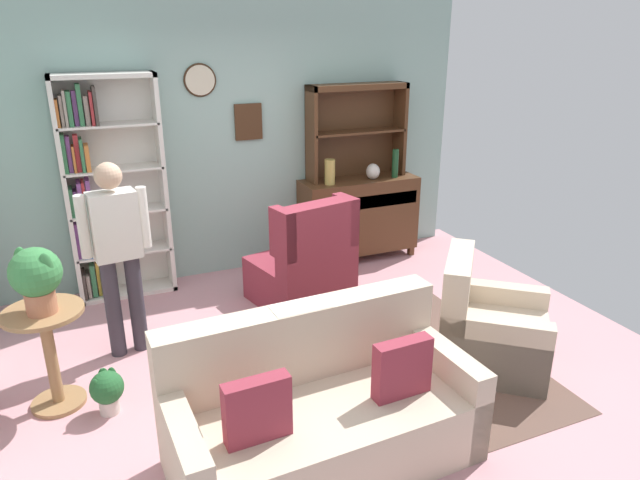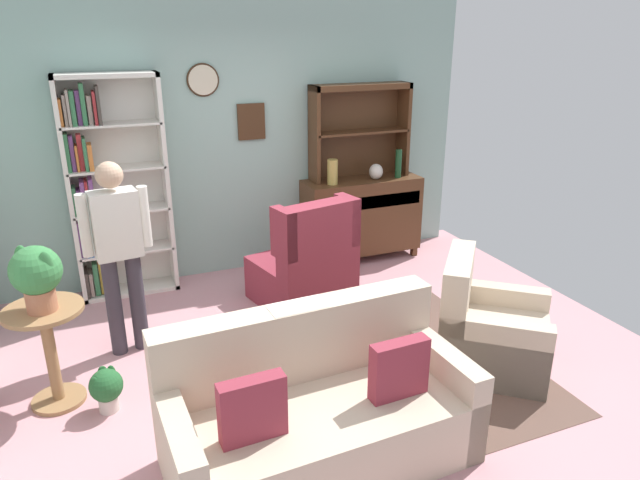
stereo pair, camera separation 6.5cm
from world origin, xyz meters
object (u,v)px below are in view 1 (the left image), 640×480
(sideboard_hutch, at_px, (356,118))
(vase_round, at_px, (373,171))
(person_reading, at_px, (117,247))
(book_stack, at_px, (274,322))
(armchair_floral, at_px, (488,331))
(wingback_chair, at_px, (305,267))
(bookshelf, at_px, (106,191))
(sideboard, at_px, (358,215))
(coffee_table, at_px, (288,328))
(bottle_wine, at_px, (395,163))
(potted_plant_large, at_px, (36,276))
(couch_floral, at_px, (320,413))
(vase_tall, at_px, (330,172))
(plant_stand, at_px, (49,348))
(potted_plant_small, at_px, (107,389))

(sideboard_hutch, relative_size, vase_round, 6.47)
(person_reading, xyz_separation_m, book_stack, (0.97, -0.79, -0.46))
(armchair_floral, xyz_separation_m, wingback_chair, (-0.91, 1.50, 0.09))
(bookshelf, relative_size, vase_round, 12.35)
(sideboard, distance_m, coffee_table, 2.38)
(bottle_wine, relative_size, potted_plant_large, 0.69)
(couch_floral, bearing_deg, coffee_table, 80.68)
(bookshelf, xyz_separation_m, sideboard_hutch, (2.59, 0.03, 0.51))
(sideboard_hutch, bearing_deg, bookshelf, -179.44)
(bookshelf, height_order, vase_tall, bookshelf)
(couch_floral, height_order, wingback_chair, wingback_chair)
(bookshelf, height_order, book_stack, bookshelf)
(sideboard, distance_m, sideboard_hutch, 1.06)
(couch_floral, bearing_deg, sideboard_hutch, 60.06)
(potted_plant_large, relative_size, person_reading, 0.29)
(bookshelf, height_order, coffee_table, bookshelf)
(wingback_chair, relative_size, coffee_table, 1.31)
(vase_tall, xyz_separation_m, book_stack, (-1.25, -1.79, -0.61))
(armchair_floral, height_order, plant_stand, armchair_floral)
(armchair_floral, bearing_deg, vase_tall, 97.46)
(potted_plant_large, bearing_deg, person_reading, 46.59)
(person_reading, relative_size, coffee_table, 1.95)
(bookshelf, bearing_deg, book_stack, -64.11)
(wingback_chair, bearing_deg, vase_round, 35.59)
(vase_round, relative_size, person_reading, 0.11)
(bookshelf, bearing_deg, vase_tall, -4.26)
(person_reading, bearing_deg, wingback_chair, 7.15)
(vase_tall, xyz_separation_m, bottle_wine, (0.78, -0.01, 0.02))
(armchair_floral, height_order, potted_plant_large, potted_plant_large)
(plant_stand, bearing_deg, coffee_table, -7.78)
(sideboard, xyz_separation_m, vase_round, (0.13, -0.07, 0.50))
(couch_floral, bearing_deg, vase_tall, 64.69)
(vase_tall, bearing_deg, potted_plant_small, -144.18)
(book_stack, bearing_deg, potted_plant_large, 171.50)
(wingback_chair, height_order, coffee_table, wingback_chair)
(sideboard_hutch, bearing_deg, book_stack, -129.78)
(bookshelf, bearing_deg, person_reading, -91.16)
(sideboard, relative_size, wingback_chair, 1.24)
(sideboard, height_order, potted_plant_small, sideboard)
(potted_plant_large, bearing_deg, bottle_wine, 23.69)
(vase_tall, bearing_deg, wingback_chair, -127.45)
(couch_floral, relative_size, wingback_chair, 1.75)
(bookshelf, height_order, bottle_wine, bookshelf)
(vase_round, xyz_separation_m, armchair_floral, (-0.22, -2.31, -0.72))
(bookshelf, xyz_separation_m, coffee_table, (1.07, -1.91, -0.69))
(vase_tall, height_order, vase_round, vase_tall)
(armchair_floral, distance_m, book_stack, 1.64)
(bottle_wine, xyz_separation_m, plant_stand, (-3.54, -1.52, -0.63))
(bottle_wine, height_order, armchair_floral, bottle_wine)
(bookshelf, relative_size, potted_plant_large, 4.70)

